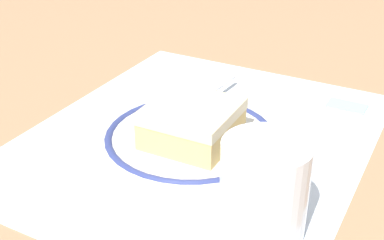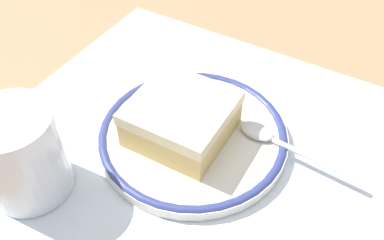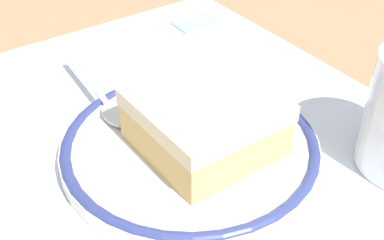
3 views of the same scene
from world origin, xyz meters
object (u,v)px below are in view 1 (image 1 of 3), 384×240
at_px(spoon, 199,100).
at_px(napkin, 47,176).
at_px(cup, 263,195).
at_px(sugar_packet, 347,104).
at_px(cake_slice, 192,123).
at_px(plate, 192,139).

distance_m(spoon, napkin, 0.22).
height_order(cup, napkin, cup).
bearing_deg(sugar_packet, cake_slice, 146.08).
xyz_separation_m(plate, sugar_packet, (0.18, -0.13, -0.00)).
xyz_separation_m(napkin, sugar_packet, (0.31, -0.23, 0.00)).
bearing_deg(plate, napkin, 141.84).
relative_size(cake_slice, napkin, 0.90).
relative_size(plate, spoon, 1.51).
bearing_deg(napkin, spoon, -18.73).
distance_m(cake_slice, sugar_packet, 0.23).
bearing_deg(cup, plate, 50.61).
bearing_deg(spoon, sugar_packet, -57.64).
bearing_deg(plate, cup, -129.39).
bearing_deg(sugar_packet, napkin, 142.90).
relative_size(cake_slice, cup, 1.06).
height_order(plate, spoon, spoon).
bearing_deg(cake_slice, plate, 28.79).
distance_m(spoon, sugar_packet, 0.20).
height_order(cake_slice, sugar_packet, cake_slice).
height_order(plate, sugar_packet, plate).
height_order(spoon, sugar_packet, spoon).
height_order(plate, napkin, plate).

